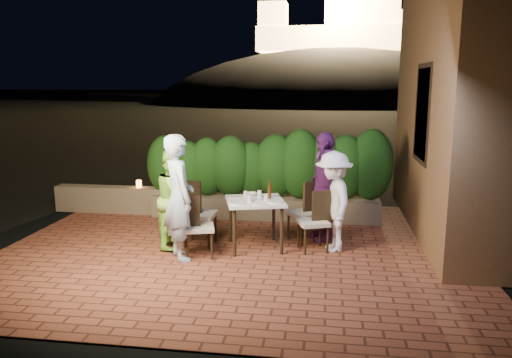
% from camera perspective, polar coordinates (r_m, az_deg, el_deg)
% --- Properties ---
extents(ground, '(400.00, 400.00, 0.00)m').
position_cam_1_polar(ground, '(7.22, -2.99, -9.26)').
color(ground, black).
rests_on(ground, ground).
extents(terrace_floor, '(7.00, 6.00, 0.15)m').
position_cam_1_polar(terrace_floor, '(7.71, -2.26, -8.39)').
color(terrace_floor, brown).
rests_on(terrace_floor, ground).
extents(building_wall, '(1.60, 5.00, 5.00)m').
position_cam_1_polar(building_wall, '(8.94, 23.29, 10.22)').
color(building_wall, brown).
rests_on(building_wall, ground).
extents(window_pane, '(0.08, 1.00, 1.40)m').
position_cam_1_polar(window_pane, '(8.30, 18.66, 7.09)').
color(window_pane, black).
rests_on(window_pane, building_wall).
extents(window_frame, '(0.06, 1.15, 1.55)m').
position_cam_1_polar(window_frame, '(8.29, 18.60, 7.09)').
color(window_frame, black).
rests_on(window_frame, building_wall).
extents(planter, '(4.20, 0.55, 0.40)m').
position_cam_1_polar(planter, '(9.30, 0.97, -3.23)').
color(planter, brown).
rests_on(planter, ground).
extents(hedge, '(4.00, 0.70, 1.10)m').
position_cam_1_polar(hedge, '(9.15, 0.99, 1.33)').
color(hedge, '#173F11').
rests_on(hedge, planter).
extents(parapet, '(2.20, 0.30, 0.50)m').
position_cam_1_polar(parapet, '(10.11, -16.16, -2.24)').
color(parapet, brown).
rests_on(parapet, ground).
extents(hill, '(52.00, 40.00, 22.00)m').
position_cam_1_polar(hill, '(66.97, 8.84, 5.17)').
color(hill, black).
rests_on(hill, ground).
extents(fortress, '(26.00, 8.00, 8.00)m').
position_cam_1_polar(fortress, '(67.14, 9.22, 17.57)').
color(fortress, '#FFCC7A').
rests_on(fortress, hill).
extents(dining_table, '(1.04, 1.04, 0.75)m').
position_cam_1_polar(dining_table, '(7.57, -0.11, -5.17)').
color(dining_table, white).
rests_on(dining_table, ground).
extents(plate_nw, '(0.25, 0.25, 0.01)m').
position_cam_1_polar(plate_nw, '(7.24, -2.11, -2.79)').
color(plate_nw, white).
rests_on(plate_nw, dining_table).
extents(plate_sw, '(0.22, 0.22, 0.01)m').
position_cam_1_polar(plate_sw, '(7.65, -2.40, -2.05)').
color(plate_sw, white).
rests_on(plate_sw, dining_table).
extents(plate_ne, '(0.24, 0.24, 0.01)m').
position_cam_1_polar(plate_ne, '(7.34, 2.25, -2.61)').
color(plate_ne, white).
rests_on(plate_ne, dining_table).
extents(plate_se, '(0.23, 0.23, 0.01)m').
position_cam_1_polar(plate_se, '(7.74, 1.84, -1.89)').
color(plate_se, white).
rests_on(plate_se, dining_table).
extents(plate_centre, '(0.24, 0.24, 0.01)m').
position_cam_1_polar(plate_centre, '(7.51, -0.11, -2.29)').
color(plate_centre, white).
rests_on(plate_centre, dining_table).
extents(plate_front, '(0.21, 0.21, 0.01)m').
position_cam_1_polar(plate_front, '(7.19, 0.51, -2.88)').
color(plate_front, white).
rests_on(plate_front, dining_table).
extents(glass_nw, '(0.07, 0.07, 0.11)m').
position_cam_1_polar(glass_nw, '(7.32, -0.74, -2.22)').
color(glass_nw, silver).
rests_on(glass_nw, dining_table).
extents(glass_sw, '(0.06, 0.06, 0.10)m').
position_cam_1_polar(glass_sw, '(7.62, -1.20, -1.75)').
color(glass_sw, silver).
rests_on(glass_sw, dining_table).
extents(glass_ne, '(0.06, 0.06, 0.10)m').
position_cam_1_polar(glass_ne, '(7.42, 1.17, -2.12)').
color(glass_ne, silver).
rests_on(glass_ne, dining_table).
extents(glass_se, '(0.07, 0.07, 0.11)m').
position_cam_1_polar(glass_se, '(7.61, 0.41, -1.72)').
color(glass_se, silver).
rests_on(glass_se, dining_table).
extents(beer_bottle, '(0.05, 0.05, 0.27)m').
position_cam_1_polar(beer_bottle, '(7.55, 1.56, -1.20)').
color(beer_bottle, '#441D0B').
rests_on(beer_bottle, dining_table).
extents(bowl, '(0.24, 0.24, 0.04)m').
position_cam_1_polar(bowl, '(7.76, -0.58, -1.73)').
color(bowl, white).
rests_on(bowl, dining_table).
extents(chair_left_front, '(0.52, 0.52, 0.90)m').
position_cam_1_polar(chair_left_front, '(7.23, -6.53, -5.38)').
color(chair_left_front, black).
rests_on(chair_left_front, ground).
extents(chair_left_back, '(0.49, 0.49, 1.00)m').
position_cam_1_polar(chair_left_back, '(7.74, -6.42, -3.90)').
color(chair_left_back, black).
rests_on(chair_left_back, ground).
extents(chair_right_front, '(0.54, 0.54, 0.91)m').
position_cam_1_polar(chair_right_front, '(7.48, 6.55, -4.79)').
color(chair_right_front, black).
rests_on(chair_right_front, ground).
extents(chair_right_back, '(0.62, 0.62, 0.95)m').
position_cam_1_polar(chair_right_back, '(7.91, 5.57, -3.76)').
color(chair_right_back, black).
rests_on(chair_right_back, ground).
extents(diner_blue, '(0.71, 0.78, 1.78)m').
position_cam_1_polar(diner_blue, '(7.08, -8.81, -2.11)').
color(diner_blue, silver).
rests_on(diner_blue, ground).
extents(diner_green, '(0.59, 0.75, 1.50)m').
position_cam_1_polar(diner_green, '(7.66, -9.22, -2.22)').
color(diner_green, '#95E146').
rests_on(diner_green, ground).
extents(diner_white, '(0.77, 1.07, 1.50)m').
position_cam_1_polar(diner_white, '(7.46, 8.84, -2.56)').
color(diner_white, white).
rests_on(diner_white, ground).
extents(diner_purple, '(0.74, 1.10, 1.73)m').
position_cam_1_polar(diner_purple, '(7.93, 7.82, -0.86)').
color(diner_purple, '#62236B').
rests_on(diner_purple, ground).
extents(parapet_lamp, '(0.10, 0.10, 0.14)m').
position_cam_1_polar(parapet_lamp, '(9.82, -13.24, -0.56)').
color(parapet_lamp, orange).
rests_on(parapet_lamp, parapet).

